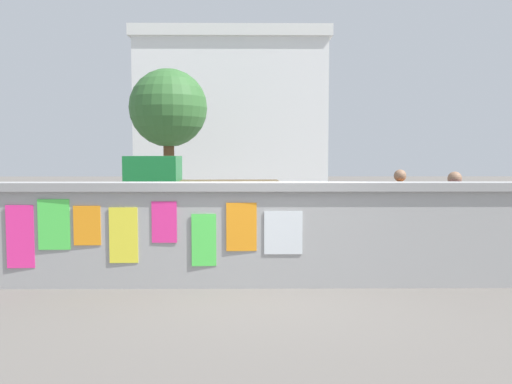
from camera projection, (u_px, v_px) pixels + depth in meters
ground at (257, 219)px, 15.68m from camera, size 60.00×60.00×0.00m
poster_wall at (263, 233)px, 7.65m from camera, size 7.88×0.42×1.50m
auto_rickshaw_truck at (196, 196)px, 12.88m from camera, size 3.65×1.61×1.85m
motorcycle at (136, 235)px, 9.48m from camera, size 1.87×0.69×0.87m
bicycle_near at (291, 237)px, 9.96m from camera, size 1.70×0.44×0.95m
person_walking at (399, 205)px, 9.62m from camera, size 0.42×0.42×1.62m
person_bystander at (454, 212)px, 8.49m from camera, size 0.36×0.36×1.62m
tree_roadside at (168, 109)px, 18.84m from camera, size 2.74×2.74×4.88m
building_background at (233, 116)px, 26.19m from camera, size 8.79×6.44×7.45m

